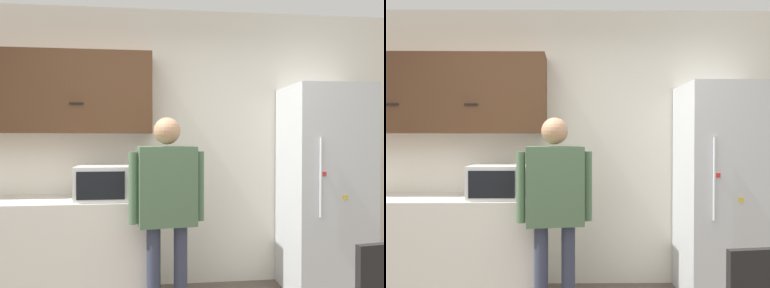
{
  "view_description": "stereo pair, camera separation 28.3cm",
  "coord_description": "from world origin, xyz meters",
  "views": [
    {
      "loc": [
        -0.19,
        -1.79,
        1.45
      ],
      "look_at": [
        0.13,
        1.04,
        1.4
      ],
      "focal_mm": 35.0,
      "sensor_mm": 36.0,
      "label": 1
    },
    {
      "loc": [
        0.09,
        -1.8,
        1.45
      ],
      "look_at": [
        0.13,
        1.04,
        1.4
      ],
      "focal_mm": 35.0,
      "sensor_mm": 36.0,
      "label": 2
    }
  ],
  "objects": [
    {
      "name": "upper_cabinets",
      "position": [
        -1.18,
        1.74,
        1.86
      ],
      "size": [
        2.03,
        0.32,
        0.74
      ],
      "color": "#51331E"
    },
    {
      "name": "microwave",
      "position": [
        -0.54,
        1.5,
        1.06
      ],
      "size": [
        0.55,
        0.38,
        0.29
      ],
      "color": "white",
      "rests_on": "counter"
    },
    {
      "name": "refrigerator",
      "position": [
        1.43,
        1.55,
        0.96
      ],
      "size": [
        0.7,
        0.69,
        1.92
      ],
      "color": "silver",
      "rests_on": "ground_plane"
    },
    {
      "name": "counter",
      "position": [
        -1.18,
        1.59,
        0.46
      ],
      "size": [
        2.03,
        0.6,
        0.91
      ],
      "color": "silver",
      "rests_on": "ground_plane"
    },
    {
      "name": "back_wall",
      "position": [
        0.0,
        1.92,
        1.35
      ],
      "size": [
        6.0,
        0.06,
        2.7
      ],
      "color": "silver",
      "rests_on": "ground_plane"
    },
    {
      "name": "person",
      "position": [
        -0.06,
        1.16,
        0.98
      ],
      "size": [
        0.6,
        0.27,
        1.61
      ],
      "rotation": [
        0.0,
        0.0,
        0.12
      ],
      "color": "#33384C",
      "rests_on": "ground_plane"
    }
  ]
}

